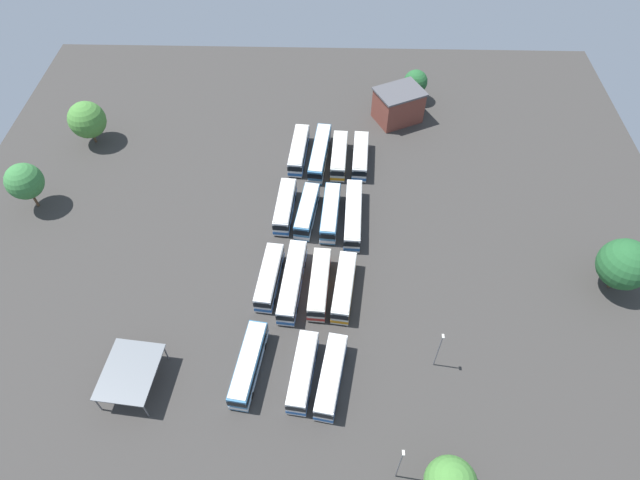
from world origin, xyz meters
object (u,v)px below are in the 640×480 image
object	(u,v)px
bus_row0_slot2	(339,156)
bus_row1_slot2	(330,213)
bus_row3_slot2	(303,372)
lamp_post_far_corner	(439,349)
bus_row0_slot3	(360,156)
tree_north_edge	(416,82)
bus_row2_slot0	(269,277)
bus_row1_slot1	(307,211)
maintenance_shelter	(130,372)
lamp_post_mid_lot	(400,464)
tree_south_edge	(24,181)
depot_building	(398,105)
bus_row0_slot0	(299,150)
bus_row2_slot2	(319,284)
bus_row0_slot1	(320,153)
bus_row1_slot0	(285,206)
bus_row2_slot1	(292,281)
tree_east_edge	(624,264)
tree_northwest	(87,120)
bus_row3_slot0	(249,364)
bus_row1_slot3	(353,214)
bus_row2_slot3	(344,287)
bus_row3_slot3	(331,377)

from	to	relation	value
bus_row0_slot2	bus_row1_slot2	distance (m)	14.31
bus_row3_slot2	lamp_post_far_corner	distance (m)	17.99
bus_row0_slot3	tree_north_edge	xyz separation A→B (m)	(-19.77, 11.46, 2.64)
bus_row2_slot0	lamp_post_far_corner	bearing A→B (deg)	61.27
bus_row1_slot1	maintenance_shelter	distance (m)	37.11
bus_row1_slot1	lamp_post_mid_lot	distance (m)	42.94
lamp_post_mid_lot	tree_south_edge	world-z (taller)	tree_south_edge
bus_row0_slot3	bus_row1_slot2	size ratio (longest dim) A/B	0.94
depot_building	bus_row0_slot0	bearing A→B (deg)	-57.49
bus_row0_slot0	bus_row2_slot2	xyz separation A→B (m)	(30.00, 4.56, -0.00)
bus_row0_slot2	lamp_post_mid_lot	world-z (taller)	lamp_post_mid_lot
bus_row3_slot2	bus_row0_slot1	bearing A→B (deg)	178.49
tree_north_edge	bus_row1_slot0	bearing A→B (deg)	-36.62
bus_row0_slot0	bus_row2_slot1	size ratio (longest dim) A/B	0.85
bus_row0_slot1	bus_row3_slot2	xyz separation A→B (m)	(43.47, -1.15, -0.00)
bus_row0_slot1	depot_building	world-z (taller)	depot_building
lamp_post_mid_lot	tree_north_edge	xyz separation A→B (m)	(-74.80, 8.46, -0.13)
bus_row1_slot2	tree_east_edge	xyz separation A→B (m)	(12.55, 42.37, 3.80)
bus_row1_slot1	tree_northwest	xyz separation A→B (m)	(-18.85, -41.44, 3.40)
tree_south_edge	tree_northwest	size ratio (longest dim) A/B	1.02
lamp_post_far_corner	maintenance_shelter	bearing A→B (deg)	-84.65
bus_row0_slot2	bus_row1_slot0	size ratio (longest dim) A/B	1.01
bus_row0_slot0	bus_row2_slot2	world-z (taller)	same
bus_row3_slot0	tree_east_edge	world-z (taller)	tree_east_edge
bus_row2_slot2	bus_row1_slot3	bearing A→B (deg)	159.79
depot_building	tree_northwest	xyz separation A→B (m)	(8.53, -58.25, 1.86)
bus_row3_slot0	tree_northwest	distance (m)	58.46
bus_row2_slot3	tree_south_edge	distance (m)	55.25
maintenance_shelter	tree_south_edge	world-z (taller)	tree_south_edge
bus_row3_slot3	tree_south_edge	bearing A→B (deg)	-121.61
bus_row2_slot2	lamp_post_far_corner	size ratio (longest dim) A/B	1.50
bus_row0_slot3	bus_row2_slot0	size ratio (longest dim) A/B	0.97
bus_row0_slot1	lamp_post_far_corner	size ratio (longest dim) A/B	1.79
bus_row2_slot0	tree_north_edge	world-z (taller)	tree_north_edge
bus_row1_slot3	maintenance_shelter	distance (m)	41.60
bus_row3_slot3	bus_row1_slot1	bearing A→B (deg)	-171.64
bus_row1_slot0	bus_row3_slot3	size ratio (longest dim) A/B	0.94
bus_row0_slot2	tree_east_edge	world-z (taller)	tree_east_edge
bus_row1_slot3	bus_row2_slot3	distance (m)	14.70
bus_row1_slot0	tree_northwest	world-z (taller)	tree_northwest
depot_building	tree_south_edge	world-z (taller)	tree_south_edge
bus_row0_slot0	bus_row2_slot0	size ratio (longest dim) A/B	1.05
bus_row2_slot1	tree_northwest	size ratio (longest dim) A/B	1.61
bus_row2_slot0	tree_northwest	xyz separation A→B (m)	(-32.50, -36.35, 3.40)
bus_row1_slot1	bus_row1_slot2	bearing A→B (deg)	85.72
lamp_post_mid_lot	bus_row2_slot2	bearing A→B (deg)	-159.79
bus_row3_slot0	lamp_post_mid_lot	size ratio (longest dim) A/B	1.45
lamp_post_far_corner	tree_north_edge	world-z (taller)	lamp_post_far_corner
bus_row2_slot0	tree_east_edge	xyz separation A→B (m)	(-0.82, 51.33, 3.80)
tree_northwest	tree_east_edge	bearing A→B (deg)	70.13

